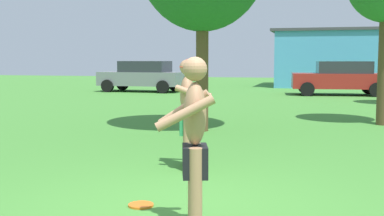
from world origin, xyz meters
TOP-DOWN VIEW (x-y plane):
  - ground_plane at (0.00, 0.00)m, footprint 80.00×80.00m
  - player_with_cap at (-0.45, 2.09)m, footprint 0.72×0.66m
  - player_in_black at (0.34, -0.60)m, footprint 0.68×0.66m
  - frisbee at (-0.46, 0.04)m, footprint 0.29×0.29m
  - car_red_near_post at (2.30, 19.03)m, footprint 4.46×2.38m
  - car_gray_mid_lot at (-7.51, 19.01)m, footprint 4.37×2.17m

SIDE VIEW (x-z plane):
  - ground_plane at x=0.00m, z-range 0.00..0.00m
  - frisbee at x=-0.46m, z-range 0.00..0.03m
  - car_red_near_post at x=2.30m, z-range 0.03..1.61m
  - car_gray_mid_lot at x=-7.51m, z-range 0.03..1.61m
  - player_in_black at x=0.34m, z-range 0.05..1.76m
  - player_with_cap at x=-0.45m, z-range 0.08..1.78m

